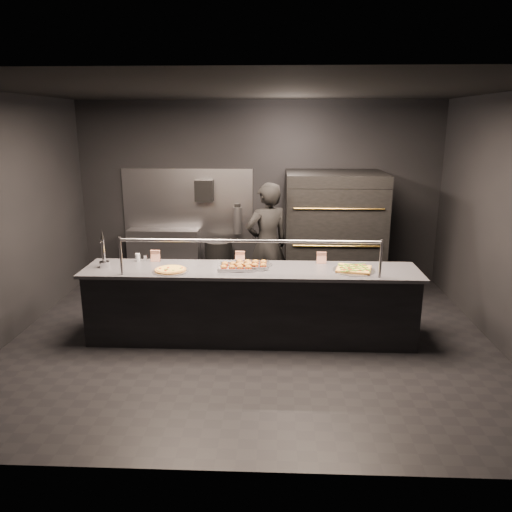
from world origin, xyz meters
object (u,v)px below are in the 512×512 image
at_px(fire_extinguisher, 238,220).
at_px(beer_tap, 104,256).
at_px(prep_shelf, 165,255).
at_px(slider_tray_b, 251,264).
at_px(pizza_oven, 333,232).
at_px(worker, 267,245).
at_px(trash_bin, 219,263).
at_px(square_pizza, 354,269).
at_px(towel_dispenser, 204,191).
at_px(service_counter, 251,304).
at_px(slider_tray_a, 237,267).
at_px(round_pizza, 171,270).

relative_size(fire_extinguisher, beer_tap, 1.06).
relative_size(prep_shelf, slider_tray_b, 2.30).
relative_size(pizza_oven, worker, 1.04).
bearing_deg(beer_tap, prep_shelf, 84.83).
height_order(prep_shelf, trash_bin, prep_shelf).
bearing_deg(square_pizza, slider_tray_b, 174.32).
height_order(towel_dispenser, fire_extinguisher, towel_dispenser).
xyz_separation_m(service_counter, beer_tap, (-1.81, -0.01, 0.59)).
distance_m(towel_dispenser, slider_tray_b, 2.54).
xyz_separation_m(pizza_oven, worker, (-1.03, -0.67, -0.05)).
height_order(towel_dispenser, slider_tray_a, towel_dispenser).
relative_size(fire_extinguisher, square_pizza, 1.00).
bearing_deg(slider_tray_b, fire_extinguisher, 98.62).
bearing_deg(square_pizza, slider_tray_a, 178.92).
bearing_deg(trash_bin, square_pizza, -48.62).
height_order(pizza_oven, slider_tray_b, pizza_oven).
relative_size(service_counter, fire_extinguisher, 8.12).
height_order(trash_bin, worker, worker).
bearing_deg(prep_shelf, pizza_oven, -8.54).
height_order(beer_tap, slider_tray_a, beer_tap).
xyz_separation_m(service_counter, worker, (0.17, 1.23, 0.45)).
xyz_separation_m(slider_tray_a, trash_bin, (-0.48, 2.12, -0.57)).
bearing_deg(beer_tap, slider_tray_b, 3.13).
bearing_deg(trash_bin, pizza_oven, -6.70).
xyz_separation_m(slider_tray_a, square_pizza, (1.42, -0.03, -0.01)).
distance_m(towel_dispenser, round_pizza, 2.61).
distance_m(slider_tray_a, slider_tray_b, 0.20).
relative_size(pizza_oven, trash_bin, 2.53).
distance_m(prep_shelf, slider_tray_a, 2.77).
distance_m(service_counter, round_pizza, 1.08).
xyz_separation_m(towel_dispenser, slider_tray_a, (0.73, -2.40, -0.60)).
distance_m(slider_tray_a, trash_bin, 2.25).
bearing_deg(pizza_oven, prep_shelf, 171.46).
height_order(beer_tap, square_pizza, beer_tap).
distance_m(round_pizza, square_pizza, 2.20).
bearing_deg(slider_tray_a, trash_bin, 102.62).
distance_m(service_counter, fire_extinguisher, 2.50).
height_order(prep_shelf, round_pizza, round_pizza).
relative_size(beer_tap, worker, 0.26).
bearing_deg(beer_tap, trash_bin, 61.34).
height_order(service_counter, beer_tap, beer_tap).
bearing_deg(worker, service_counter, 54.60).
bearing_deg(round_pizza, square_pizza, 3.07).
height_order(pizza_oven, square_pizza, pizza_oven).
relative_size(prep_shelf, worker, 0.66).
distance_m(pizza_oven, prep_shelf, 2.88).
relative_size(slider_tray_b, worker, 0.28).
xyz_separation_m(beer_tap, round_pizza, (0.85, -0.14, -0.12)).
bearing_deg(service_counter, worker, 82.03).
distance_m(pizza_oven, slider_tray_b, 2.17).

